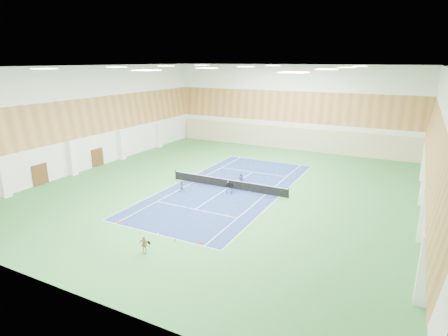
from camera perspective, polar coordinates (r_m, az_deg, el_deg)
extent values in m
plane|color=#327638|center=(38.23, 0.61, -3.07)|extent=(40.00, 40.00, 0.00)
cube|color=navy|center=(38.23, 0.61, -3.07)|extent=(10.97, 23.77, 0.01)
cube|color=#C6B793|center=(55.57, 9.86, 4.49)|extent=(35.40, 0.16, 3.20)
cube|color=#593319|center=(43.43, -26.22, -0.90)|extent=(0.08, 1.80, 2.20)
cube|color=#593319|center=(48.35, -18.71, 1.53)|extent=(0.08, 1.80, 2.20)
imported|color=navy|center=(38.01, 2.59, -1.96)|extent=(0.66, 0.54, 1.57)
imported|color=gray|center=(37.19, -6.45, -2.79)|extent=(0.57, 0.45, 1.16)
imported|color=tan|center=(26.24, -12.10, -11.32)|extent=(0.80, 0.53, 1.26)
cone|color=#D9410B|center=(34.21, -9.43, -5.48)|extent=(0.18, 0.18, 0.20)
cone|color=#FF440D|center=(33.34, -5.59, -5.90)|extent=(0.20, 0.20, 0.22)
cone|color=orange|center=(32.38, -3.65, -6.53)|extent=(0.21, 0.21, 0.23)
cone|color=orange|center=(31.86, 0.47, -6.90)|extent=(0.20, 0.20, 0.22)
cone|color=#F4460C|center=(31.41, -15.77, -7.87)|extent=(0.21, 0.21, 0.23)
cone|color=#F9530D|center=(29.23, -12.67, -9.56)|extent=(0.17, 0.17, 0.19)
cone|color=orange|center=(27.66, -7.42, -10.79)|extent=(0.20, 0.20, 0.22)
cone|color=#DC480B|center=(27.15, -3.53, -11.18)|extent=(0.23, 0.23, 0.25)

